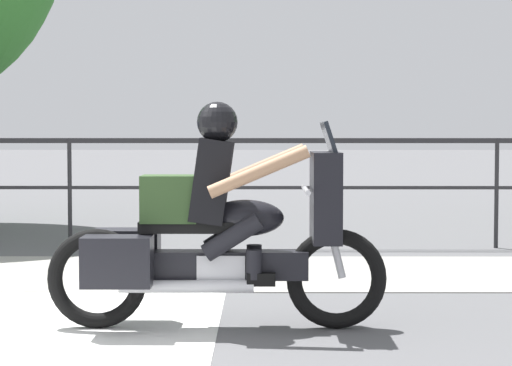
{
  "coord_description": "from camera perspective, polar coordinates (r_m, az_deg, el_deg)",
  "views": [
    {
      "loc": [
        2.29,
        -6.39,
        1.43
      ],
      "look_at": [
        2.25,
        1.28,
        1.01
      ],
      "focal_mm": 70.0,
      "sensor_mm": 36.0,
      "label": 1
    }
  ],
  "objects": [
    {
      "name": "fence_railing",
      "position": [
        12.1,
        -10.61,
        1.2
      ],
      "size": [
        36.0,
        0.05,
        1.31
      ],
      "color": "#232326",
      "rests_on": "ground"
    },
    {
      "name": "sidewalk_band",
      "position": [
        10.15,
        -12.79,
        -5.0
      ],
      "size": [
        44.0,
        2.4,
        0.01
      ],
      "primitive_type": "cube",
      "color": "#99968E",
      "rests_on": "ground"
    },
    {
      "name": "motorcycle",
      "position": [
        7.1,
        -2.29,
        -2.7
      ],
      "size": [
        2.42,
        0.76,
        1.62
      ],
      "rotation": [
        0.0,
        0.0,
        0.01
      ],
      "color": "black",
      "rests_on": "ground"
    }
  ]
}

